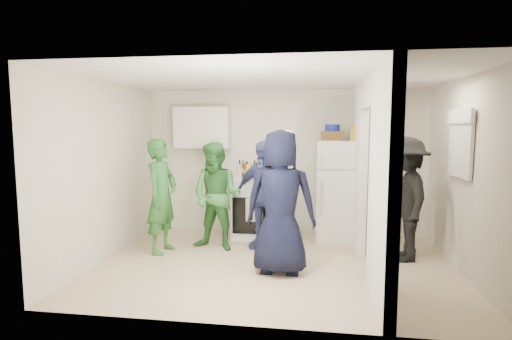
# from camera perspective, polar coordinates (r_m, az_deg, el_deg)

# --- Properties ---
(floor) EXTENTS (4.80, 4.80, 0.00)m
(floor) POSITION_cam_1_polar(r_m,az_deg,el_deg) (5.57, 2.64, -13.40)
(floor) COLOR #C6AF8C
(floor) RESTS_ON ground
(wall_back) EXTENTS (4.80, 0.00, 4.80)m
(wall_back) POSITION_cam_1_polar(r_m,az_deg,el_deg) (6.97, 4.03, 1.11)
(wall_back) COLOR silver
(wall_back) RESTS_ON floor
(wall_front) EXTENTS (4.80, 0.00, 4.80)m
(wall_front) POSITION_cam_1_polar(r_m,az_deg,el_deg) (3.61, 0.14, -3.66)
(wall_front) COLOR silver
(wall_front) RESTS_ON floor
(wall_left) EXTENTS (0.00, 3.40, 3.40)m
(wall_left) POSITION_cam_1_polar(r_m,az_deg,el_deg) (6.00, -20.75, -0.10)
(wall_left) COLOR silver
(wall_left) RESTS_ON floor
(wall_right) EXTENTS (0.00, 3.40, 3.40)m
(wall_right) POSITION_cam_1_polar(r_m,az_deg,el_deg) (5.59, 27.99, -0.87)
(wall_right) COLOR silver
(wall_right) RESTS_ON floor
(ceiling) EXTENTS (4.80, 4.80, 0.00)m
(ceiling) POSITION_cam_1_polar(r_m,az_deg,el_deg) (5.28, 2.77, 13.07)
(ceiling) COLOR white
(ceiling) RESTS_ON wall_back
(partition_pier_back) EXTENTS (0.12, 1.20, 2.50)m
(partition_pier_back) POSITION_cam_1_polar(r_m,az_deg,el_deg) (6.39, 14.43, 0.47)
(partition_pier_back) COLOR silver
(partition_pier_back) RESTS_ON floor
(partition_pier_front) EXTENTS (0.12, 1.20, 2.50)m
(partition_pier_front) POSITION_cam_1_polar(r_m,az_deg,el_deg) (4.23, 17.66, -2.50)
(partition_pier_front) COLOR silver
(partition_pier_front) RESTS_ON floor
(partition_header) EXTENTS (0.12, 1.00, 0.40)m
(partition_header) POSITION_cam_1_polar(r_m,az_deg,el_deg) (5.29, 16.05, 10.66)
(partition_header) COLOR silver
(partition_header) RESTS_ON partition_pier_back
(stove) EXTENTS (0.85, 0.70, 1.01)m
(stove) POSITION_cam_1_polar(r_m,az_deg,el_deg) (6.79, 0.25, -5.37)
(stove) COLOR white
(stove) RESTS_ON floor
(upper_cabinet) EXTENTS (0.95, 0.34, 0.70)m
(upper_cabinet) POSITION_cam_1_polar(r_m,az_deg,el_deg) (7.00, -7.61, 6.01)
(upper_cabinet) COLOR silver
(upper_cabinet) RESTS_ON wall_back
(fridge) EXTENTS (0.68, 0.66, 1.64)m
(fridge) POSITION_cam_1_polar(r_m,az_deg,el_deg) (6.66, 11.53, -2.95)
(fridge) COLOR white
(fridge) RESTS_ON floor
(wicker_basket) EXTENTS (0.35, 0.25, 0.15)m
(wicker_basket) POSITION_cam_1_polar(r_m,az_deg,el_deg) (6.62, 10.81, 4.82)
(wicker_basket) COLOR brown
(wicker_basket) RESTS_ON fridge
(blue_bowl) EXTENTS (0.24, 0.24, 0.11)m
(blue_bowl) POSITION_cam_1_polar(r_m,az_deg,el_deg) (6.62, 10.83, 5.94)
(blue_bowl) COLOR navy
(blue_bowl) RESTS_ON wicker_basket
(yellow_cup_stack_top) EXTENTS (0.09, 0.09, 0.25)m
(yellow_cup_stack_top) POSITION_cam_1_polar(r_m,az_deg,el_deg) (6.49, 13.71, 5.17)
(yellow_cup_stack_top) COLOR gold
(yellow_cup_stack_top) RESTS_ON fridge
(wall_clock) EXTENTS (0.22, 0.02, 0.22)m
(wall_clock) POSITION_cam_1_polar(r_m,az_deg,el_deg) (6.92, 4.46, 4.80)
(wall_clock) COLOR white
(wall_clock) RESTS_ON wall_back
(spice_shelf) EXTENTS (0.35, 0.08, 0.03)m
(spice_shelf) POSITION_cam_1_polar(r_m,az_deg,el_deg) (6.91, 4.01, 1.90)
(spice_shelf) COLOR olive
(spice_shelf) RESTS_ON wall_back
(nook_window) EXTENTS (0.03, 0.70, 0.80)m
(nook_window) POSITION_cam_1_polar(r_m,az_deg,el_deg) (5.75, 27.33, 3.34)
(nook_window) COLOR black
(nook_window) RESTS_ON wall_right
(nook_window_frame) EXTENTS (0.04, 0.76, 0.86)m
(nook_window_frame) POSITION_cam_1_polar(r_m,az_deg,el_deg) (5.74, 27.19, 3.35)
(nook_window_frame) COLOR white
(nook_window_frame) RESTS_ON wall_right
(nook_valance) EXTENTS (0.04, 0.82, 0.18)m
(nook_valance) POSITION_cam_1_polar(r_m,az_deg,el_deg) (5.73, 27.13, 6.85)
(nook_valance) COLOR white
(nook_valance) RESTS_ON wall_right
(yellow_cup_stack_stove) EXTENTS (0.09, 0.09, 0.25)m
(yellow_cup_stack_stove) POSITION_cam_1_polar(r_m,az_deg,el_deg) (6.50, -1.06, -0.28)
(yellow_cup_stack_stove) COLOR gold
(yellow_cup_stack_stove) RESTS_ON stove
(red_cup) EXTENTS (0.09, 0.09, 0.12)m
(red_cup) POSITION_cam_1_polar(r_m,az_deg,el_deg) (6.48, 1.94, -0.88)
(red_cup) COLOR red
(red_cup) RESTS_ON stove
(person_green_left) EXTENTS (0.49, 0.67, 1.69)m
(person_green_left) POSITION_cam_1_polar(r_m,az_deg,el_deg) (6.07, -13.31, -3.65)
(person_green_left) COLOR #2C6829
(person_green_left) RESTS_ON floor
(person_green_center) EXTENTS (0.91, 0.77, 1.64)m
(person_green_center) POSITION_cam_1_polar(r_m,az_deg,el_deg) (6.08, -5.65, -3.77)
(person_green_center) COLOR #337433
(person_green_center) RESTS_ON floor
(person_denim) EXTENTS (1.05, 0.75, 1.66)m
(person_denim) POSITION_cam_1_polar(r_m,az_deg,el_deg) (6.10, 1.01, -3.58)
(person_denim) COLOR navy
(person_denim) RESTS_ON floor
(person_navy) EXTENTS (0.92, 0.62, 1.84)m
(person_navy) POSITION_cam_1_polar(r_m,az_deg,el_deg) (5.07, 3.51, -4.59)
(person_navy) COLOR black
(person_navy) RESTS_ON floor
(person_nook) EXTENTS (0.68, 1.14, 1.73)m
(person_nook) POSITION_cam_1_polar(r_m,az_deg,el_deg) (5.94, 20.56, -3.91)
(person_nook) COLOR black
(person_nook) RESTS_ON floor
(bottle_a) EXTENTS (0.06, 0.06, 0.30)m
(bottle_a) POSITION_cam_1_polar(r_m,az_deg,el_deg) (6.84, -1.87, 0.24)
(bottle_a) COLOR brown
(bottle_a) RESTS_ON stove
(bottle_b) EXTENTS (0.07, 0.07, 0.29)m
(bottle_b) POSITION_cam_1_polar(r_m,az_deg,el_deg) (6.64, -1.29, 0.02)
(bottle_b) COLOR #294918
(bottle_b) RESTS_ON stove
(bottle_c) EXTENTS (0.08, 0.08, 0.28)m
(bottle_c) POSITION_cam_1_polar(r_m,az_deg,el_deg) (6.86, -0.21, 0.20)
(bottle_c) COLOR #AFB3BE
(bottle_c) RESTS_ON stove
(bottle_d) EXTENTS (0.08, 0.08, 0.26)m
(bottle_d) POSITION_cam_1_polar(r_m,az_deg,el_deg) (6.63, 0.35, -0.10)
(bottle_d) COLOR brown
(bottle_d) RESTS_ON stove
(bottle_e) EXTENTS (0.07, 0.07, 0.32)m
(bottle_e) POSITION_cam_1_polar(r_m,az_deg,el_deg) (6.88, 1.14, 0.35)
(bottle_e) COLOR silver
(bottle_e) RESTS_ON stove
(bottle_f) EXTENTS (0.06, 0.06, 0.28)m
(bottle_f) POSITION_cam_1_polar(r_m,az_deg,el_deg) (6.68, 1.87, 0.01)
(bottle_f) COLOR #143817
(bottle_f) RESTS_ON stove
(bottle_g) EXTENTS (0.07, 0.07, 0.29)m
(bottle_g) POSITION_cam_1_polar(r_m,az_deg,el_deg) (6.82, 2.54, 0.18)
(bottle_g) COLOR #AA9037
(bottle_g) RESTS_ON stove
(bottle_h) EXTENTS (0.08, 0.08, 0.32)m
(bottle_h) POSITION_cam_1_polar(r_m,az_deg,el_deg) (6.60, -2.35, 0.11)
(bottle_h) COLOR #ABB1B7
(bottle_h) RESTS_ON stove
(bottle_i) EXTENTS (0.07, 0.07, 0.27)m
(bottle_i) POSITION_cam_1_polar(r_m,az_deg,el_deg) (6.77, 0.67, 0.05)
(bottle_i) COLOR #4C0E0D
(bottle_i) RESTS_ON stove
(bottle_j) EXTENTS (0.06, 0.06, 0.26)m
(bottle_j) POSITION_cam_1_polar(r_m,az_deg,el_deg) (6.55, 2.68, -0.19)
(bottle_j) COLOR #1C5232
(bottle_j) RESTS_ON stove
(bottle_k) EXTENTS (0.08, 0.08, 0.25)m
(bottle_k) POSITION_cam_1_polar(r_m,az_deg,el_deg) (6.77, -1.47, -0.00)
(bottle_k) COLOR maroon
(bottle_k) RESTS_ON stove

